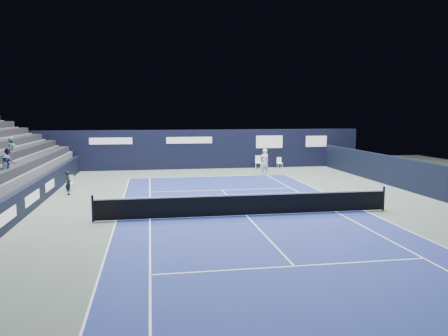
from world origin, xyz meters
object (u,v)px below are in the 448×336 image
object	(u,v)px
line_judge_chair	(69,182)
tennis_net	(246,204)
folding_chair_back_a	(258,160)
tennis_player	(264,162)
folding_chair_back_b	(279,162)

from	to	relation	value
line_judge_chair	tennis_net	world-z (taller)	tennis_net
folding_chair_back_a	tennis_net	bearing A→B (deg)	-94.67
line_judge_chair	tennis_player	distance (m)	13.41
folding_chair_back_a	folding_chair_back_b	xyz separation A→B (m)	(1.75, -0.03, -0.19)
folding_chair_back_a	folding_chair_back_b	world-z (taller)	folding_chair_back_a
folding_chair_back_b	tennis_net	distance (m)	16.67
line_judge_chair	tennis_player	world-z (taller)	tennis_player
line_judge_chair	tennis_net	bearing A→B (deg)	-27.81
tennis_net	tennis_player	distance (m)	12.75
tennis_net	tennis_player	bearing A→B (deg)	71.67
folding_chair_back_a	folding_chair_back_b	bearing A→B (deg)	10.13
line_judge_chair	folding_chair_back_b	bearing A→B (deg)	41.71
folding_chair_back_a	line_judge_chair	distance (m)	15.26
tennis_net	line_judge_chair	bearing A→B (deg)	138.59
folding_chair_back_b	line_judge_chair	world-z (taller)	line_judge_chair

